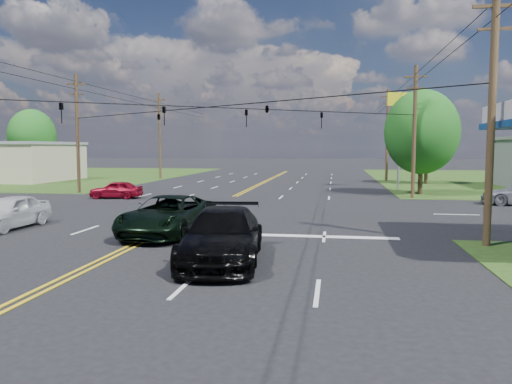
% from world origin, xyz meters
% --- Properties ---
extents(ground, '(280.00, 280.00, 0.00)m').
position_xyz_m(ground, '(0.00, 12.00, 0.00)').
color(ground, black).
rests_on(ground, ground).
extents(grass_nw, '(46.00, 48.00, 0.03)m').
position_xyz_m(grass_nw, '(-35.00, 44.00, 0.00)').
color(grass_nw, '#283F14').
rests_on(grass_nw, ground).
extents(stop_bar, '(10.00, 0.50, 0.02)m').
position_xyz_m(stop_bar, '(5.00, 4.00, 0.00)').
color(stop_bar, silver).
rests_on(stop_bar, ground).
extents(pole_se, '(1.60, 0.28, 9.50)m').
position_xyz_m(pole_se, '(13.00, 3.00, 4.92)').
color(pole_se, '#40311B').
rests_on(pole_se, ground).
extents(pole_nw, '(1.60, 0.28, 9.50)m').
position_xyz_m(pole_nw, '(-13.00, 21.00, 4.92)').
color(pole_nw, '#40311B').
rests_on(pole_nw, ground).
extents(pole_ne, '(1.60, 0.28, 9.50)m').
position_xyz_m(pole_ne, '(13.00, 21.00, 4.92)').
color(pole_ne, '#40311B').
rests_on(pole_ne, ground).
extents(pole_left_far, '(1.60, 0.28, 10.00)m').
position_xyz_m(pole_left_far, '(-13.00, 40.00, 5.17)').
color(pole_left_far, '#40311B').
rests_on(pole_left_far, ground).
extents(pole_right_far, '(1.60, 0.28, 10.00)m').
position_xyz_m(pole_right_far, '(13.00, 40.00, 5.17)').
color(pole_right_far, '#40311B').
rests_on(pole_right_far, ground).
extents(span_wire_signals, '(26.00, 18.00, 1.13)m').
position_xyz_m(span_wire_signals, '(0.00, 12.00, 6.00)').
color(span_wire_signals, black).
rests_on(span_wire_signals, ground).
extents(power_lines, '(26.04, 100.00, 0.64)m').
position_xyz_m(power_lines, '(0.00, 10.00, 8.60)').
color(power_lines, black).
rests_on(power_lines, ground).
extents(tree_right_a, '(5.70, 5.70, 8.18)m').
position_xyz_m(tree_right_a, '(14.00, 24.00, 4.87)').
color(tree_right_a, '#40311B').
rests_on(tree_right_a, ground).
extents(tree_right_b, '(4.94, 4.94, 7.09)m').
position_xyz_m(tree_right_b, '(16.50, 36.00, 4.22)').
color(tree_right_b, '#40311B').
rests_on(tree_right_b, ground).
extents(tree_far_l, '(6.08, 6.08, 8.72)m').
position_xyz_m(tree_far_l, '(-32.00, 44.00, 5.19)').
color(tree_far_l, '#40311B').
rests_on(tree_far_l, ground).
extents(pickup_dkgreen, '(3.14, 6.09, 1.64)m').
position_xyz_m(pickup_dkgreen, '(0.50, 3.50, 0.82)').
color(pickup_dkgreen, black).
rests_on(pickup_dkgreen, ground).
extents(suv_black, '(2.96, 6.08, 1.70)m').
position_xyz_m(suv_black, '(3.88, -1.02, 0.85)').
color(suv_black, black).
rests_on(suv_black, ground).
extents(pickup_white, '(1.92, 4.51, 1.52)m').
position_xyz_m(pickup_white, '(-7.19, 4.00, 0.76)').
color(pickup_white, silver).
rests_on(pickup_white, ground).
extents(sedan_red, '(3.87, 1.86, 1.28)m').
position_xyz_m(sedan_red, '(-8.24, 17.50, 0.64)').
color(sedan_red, maroon).
rests_on(sedan_red, ground).
extents(polesign_ne, '(2.32, 0.91, 8.54)m').
position_xyz_m(polesign_ne, '(13.00, 29.63, 6.72)').
color(polesign_ne, '#A5A5AA').
rests_on(polesign_ne, ground).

